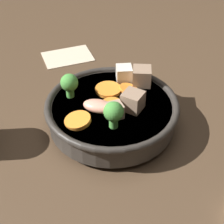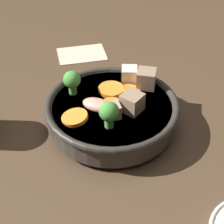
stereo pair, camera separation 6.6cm
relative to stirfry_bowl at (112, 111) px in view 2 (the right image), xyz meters
The scene contains 3 objects.
ground_plane 0.04m from the stirfry_bowl, 81.76° to the left, with size 3.00×3.00×0.00m, color #4C3826.
stirfry_bowl is the anchor object (origin of this frame).
napkin 0.27m from the stirfry_bowl, 76.41° to the right, with size 0.12×0.10×0.00m.
Camera 2 is at (0.02, 0.51, 0.45)m, focal length 60.00 mm.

